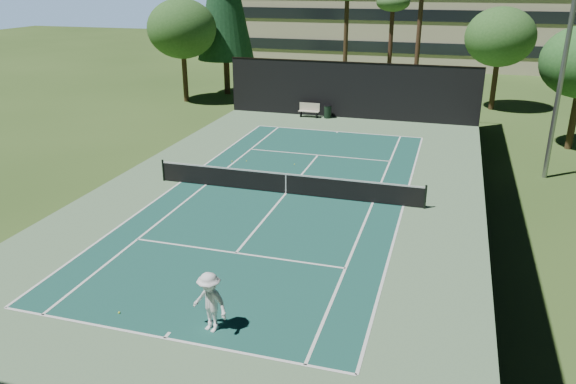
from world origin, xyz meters
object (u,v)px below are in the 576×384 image
(tennis_ball_c, at_px, (294,164))
(park_bench, at_px, (309,110))
(player, at_px, (210,302))
(trash_bin, at_px, (328,112))
(tennis_ball_a, at_px, (119,313))
(tennis_ball_b, at_px, (247,161))
(tennis_net, at_px, (286,183))
(tennis_ball_d, at_px, (232,161))

(tennis_ball_c, bearing_deg, park_bench, 100.48)
(player, xyz_separation_m, tennis_ball_c, (-1.91, 15.43, -0.89))
(trash_bin, bearing_deg, player, -84.41)
(tennis_ball_a, xyz_separation_m, tennis_ball_b, (-1.60, 15.28, -0.01))
(tennis_net, bearing_deg, tennis_ball_a, -99.85)
(tennis_ball_a, relative_size, tennis_ball_b, 1.22)
(tennis_net, height_order, park_bench, tennis_net)
(trash_bin, bearing_deg, tennis_net, -84.43)
(tennis_ball_c, bearing_deg, tennis_ball_b, -176.21)
(tennis_ball_b, height_order, tennis_ball_c, tennis_ball_c)
(player, bearing_deg, tennis_ball_b, 124.02)
(tennis_net, height_order, tennis_ball_d, tennis_net)
(tennis_ball_d, distance_m, trash_bin, 11.99)
(tennis_net, bearing_deg, player, -84.38)
(tennis_ball_b, xyz_separation_m, tennis_ball_c, (2.72, 0.18, 0.00))
(tennis_ball_a, height_order, park_bench, park_bench)
(player, height_order, tennis_ball_a, player)
(tennis_ball_a, height_order, trash_bin, trash_bin)
(tennis_ball_d, bearing_deg, player, -70.24)
(player, relative_size, park_bench, 1.23)
(tennis_net, distance_m, tennis_ball_d, 5.78)
(tennis_ball_d, relative_size, park_bench, 0.05)
(tennis_ball_a, distance_m, tennis_ball_d, 15.17)
(tennis_ball_b, height_order, tennis_ball_d, tennis_ball_d)
(tennis_ball_a, bearing_deg, park_bench, 92.02)
(tennis_ball_d, bearing_deg, tennis_net, -41.96)
(tennis_ball_a, xyz_separation_m, tennis_ball_c, (1.12, 15.46, -0.01))
(tennis_ball_a, bearing_deg, tennis_ball_c, 85.86)
(tennis_ball_b, relative_size, trash_bin, 0.06)
(trash_bin, bearing_deg, tennis_ball_d, -103.35)
(tennis_net, height_order, tennis_ball_b, tennis_net)
(tennis_ball_a, bearing_deg, player, 0.53)
(tennis_net, relative_size, tennis_ball_d, 174.19)
(player, bearing_deg, park_bench, 115.64)
(tennis_ball_a, distance_m, tennis_ball_c, 15.50)
(tennis_ball_b, height_order, park_bench, park_bench)
(tennis_net, distance_m, player, 11.17)
(tennis_ball_a, bearing_deg, tennis_net, 80.15)
(park_bench, bearing_deg, trash_bin, 3.11)
(tennis_ball_a, distance_m, park_bench, 26.60)
(tennis_net, distance_m, trash_bin, 15.58)
(tennis_net, relative_size, tennis_ball_c, 208.51)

